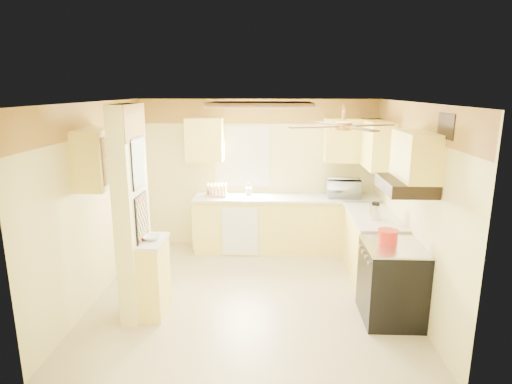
{
  "coord_description": "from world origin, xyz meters",
  "views": [
    {
      "loc": [
        0.28,
        -5.22,
        2.65
      ],
      "look_at": [
        0.05,
        0.35,
        1.31
      ],
      "focal_mm": 30.0,
      "sensor_mm": 36.0,
      "label": 1
    }
  ],
  "objects_px": {
    "microwave": "(344,188)",
    "kettle": "(375,212)",
    "bowl": "(152,237)",
    "dutch_oven": "(388,236)",
    "stove": "(391,282)"
  },
  "relations": [
    {
      "from": "dutch_oven",
      "to": "kettle",
      "type": "xyz_separation_m",
      "value": [
        0.04,
        0.84,
        0.06
      ]
    },
    {
      "from": "microwave",
      "to": "kettle",
      "type": "distance_m",
      "value": 1.25
    },
    {
      "from": "microwave",
      "to": "bowl",
      "type": "relative_size",
      "value": 2.62
    },
    {
      "from": "microwave",
      "to": "bowl",
      "type": "distance_m",
      "value": 3.34
    },
    {
      "from": "stove",
      "to": "kettle",
      "type": "height_order",
      "value": "kettle"
    },
    {
      "from": "stove",
      "to": "dutch_oven",
      "type": "relative_size",
      "value": 3.83
    },
    {
      "from": "stove",
      "to": "dutch_oven",
      "type": "bearing_deg",
      "value": 128.98
    },
    {
      "from": "stove",
      "to": "bowl",
      "type": "bearing_deg",
      "value": 179.79
    },
    {
      "from": "bowl",
      "to": "dutch_oven",
      "type": "height_order",
      "value": "dutch_oven"
    },
    {
      "from": "kettle",
      "to": "bowl",
      "type": "bearing_deg",
      "value": -162.01
    },
    {
      "from": "microwave",
      "to": "dutch_oven",
      "type": "distance_m",
      "value": 2.09
    },
    {
      "from": "microwave",
      "to": "kettle",
      "type": "xyz_separation_m",
      "value": [
        0.23,
        -1.23,
        -0.04
      ]
    },
    {
      "from": "dutch_oven",
      "to": "microwave",
      "type": "bearing_deg",
      "value": 95.13
    },
    {
      "from": "microwave",
      "to": "kettle",
      "type": "height_order",
      "value": "microwave"
    },
    {
      "from": "stove",
      "to": "microwave",
      "type": "relative_size",
      "value": 1.72
    }
  ]
}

